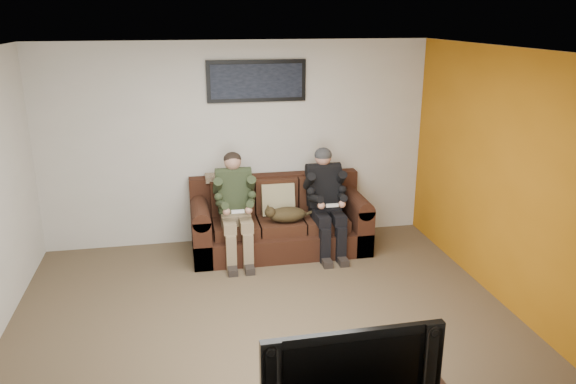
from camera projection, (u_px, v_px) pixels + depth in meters
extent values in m
plane|color=brown|center=(267.00, 323.00, 5.52)|extent=(5.00, 5.00, 0.00)
plane|color=silver|center=(263.00, 51.00, 4.73)|extent=(5.00, 5.00, 0.00)
plane|color=beige|center=(238.00, 144.00, 7.23)|extent=(5.00, 0.00, 5.00)
plane|color=beige|center=(330.00, 326.00, 3.02)|extent=(5.00, 0.00, 5.00)
plane|color=beige|center=(513.00, 182.00, 5.59)|extent=(0.00, 4.50, 4.50)
plane|color=#B56B12|center=(512.00, 183.00, 5.58)|extent=(0.00, 4.50, 4.50)
cube|color=#34190F|center=(280.00, 238.00, 7.19)|extent=(2.21, 0.95, 0.30)
cube|color=#34190F|center=(275.00, 196.00, 7.41)|extent=(2.21, 0.20, 0.60)
cube|color=#34190F|center=(201.00, 233.00, 6.97)|extent=(0.22, 0.95, 0.60)
cube|color=#34190F|center=(354.00, 222.00, 7.33)|extent=(0.22, 0.95, 0.60)
cylinder|color=#34190F|center=(200.00, 210.00, 6.87)|extent=(0.22, 0.95, 0.22)
cylinder|color=#34190F|center=(355.00, 200.00, 7.24)|extent=(0.22, 0.95, 0.22)
cube|color=#3B1E12|center=(235.00, 227.00, 6.98)|extent=(0.55, 0.60, 0.14)
cube|color=#3B1E12|center=(232.00, 198.00, 7.15)|extent=(0.55, 0.14, 0.44)
cube|color=#3B1E12|center=(280.00, 224.00, 7.08)|extent=(0.55, 0.60, 0.14)
cube|color=#3B1E12|center=(276.00, 195.00, 7.26)|extent=(0.55, 0.14, 0.44)
cube|color=#3B1E12|center=(324.00, 221.00, 7.18)|extent=(0.55, 0.60, 0.14)
cube|color=#3B1E12|center=(319.00, 192.00, 7.36)|extent=(0.55, 0.14, 0.44)
cube|color=tan|center=(278.00, 199.00, 7.16)|extent=(0.42, 0.20, 0.42)
cube|color=tan|center=(223.00, 177.00, 7.18)|extent=(0.45, 0.22, 0.08)
cube|color=#8C7557|center=(235.00, 217.00, 6.90)|extent=(0.36, 0.30, 0.14)
cube|color=#2C3520|center=(234.00, 192.00, 6.91)|extent=(0.40, 0.30, 0.53)
cylinder|color=#2C3520|center=(233.00, 175.00, 6.86)|extent=(0.44, 0.18, 0.18)
sphere|color=#A6755F|center=(233.00, 162.00, 6.83)|extent=(0.21, 0.21, 0.21)
cube|color=#8C7557|center=(229.00, 224.00, 6.70)|extent=(0.15, 0.42, 0.13)
cube|color=#8C7557|center=(245.00, 223.00, 6.74)|extent=(0.15, 0.42, 0.13)
cube|color=#8C7557|center=(231.00, 252.00, 6.60)|extent=(0.12, 0.13, 0.44)
cube|color=#8C7557|center=(248.00, 251.00, 6.64)|extent=(0.12, 0.13, 0.44)
cube|color=black|center=(232.00, 269.00, 6.58)|extent=(0.11, 0.26, 0.08)
cube|color=black|center=(249.00, 268.00, 6.62)|extent=(0.11, 0.26, 0.08)
cylinder|color=#2C3520|center=(218.00, 186.00, 6.77)|extent=(0.11, 0.30, 0.28)
cylinder|color=#2C3520|center=(251.00, 185.00, 6.85)|extent=(0.11, 0.30, 0.28)
cylinder|color=#2C3520|center=(222.00, 205.00, 6.62)|extent=(0.14, 0.32, 0.15)
cylinder|color=#2C3520|center=(251.00, 203.00, 6.69)|extent=(0.14, 0.32, 0.15)
sphere|color=#A6755F|center=(227.00, 212.00, 6.53)|extent=(0.09, 0.09, 0.09)
sphere|color=#A6755F|center=(249.00, 210.00, 6.58)|extent=(0.09, 0.09, 0.09)
cube|color=white|center=(238.00, 212.00, 6.54)|extent=(0.15, 0.04, 0.03)
ellipsoid|color=black|center=(232.00, 159.00, 6.84)|extent=(0.22, 0.22, 0.17)
cube|color=black|center=(325.00, 211.00, 7.11)|extent=(0.36, 0.30, 0.14)
cube|color=black|center=(323.00, 186.00, 7.12)|extent=(0.40, 0.30, 0.53)
cylinder|color=black|center=(323.00, 170.00, 7.07)|extent=(0.44, 0.18, 0.18)
sphere|color=tan|center=(323.00, 157.00, 7.04)|extent=(0.21, 0.21, 0.21)
cube|color=black|center=(321.00, 218.00, 6.91)|extent=(0.15, 0.42, 0.13)
cube|color=black|center=(337.00, 217.00, 6.95)|extent=(0.15, 0.42, 0.13)
cube|color=black|center=(325.00, 245.00, 6.81)|extent=(0.12, 0.13, 0.44)
cube|color=black|center=(341.00, 244.00, 6.85)|extent=(0.12, 0.13, 0.44)
cube|color=black|center=(326.00, 261.00, 6.79)|extent=(0.11, 0.26, 0.08)
cube|color=black|center=(342.00, 260.00, 6.83)|extent=(0.11, 0.26, 0.08)
cylinder|color=black|center=(309.00, 181.00, 6.98)|extent=(0.11, 0.30, 0.28)
cylinder|color=black|center=(340.00, 179.00, 7.06)|extent=(0.11, 0.30, 0.28)
cylinder|color=black|center=(316.00, 199.00, 6.83)|extent=(0.14, 0.32, 0.15)
cylinder|color=black|center=(343.00, 197.00, 6.89)|extent=(0.14, 0.32, 0.15)
sphere|color=tan|center=(321.00, 206.00, 6.74)|extent=(0.09, 0.09, 0.09)
sphere|color=tan|center=(342.00, 204.00, 6.79)|extent=(0.09, 0.09, 0.09)
cube|color=white|center=(332.00, 205.00, 6.75)|extent=(0.15, 0.04, 0.03)
ellipsoid|color=black|center=(323.00, 155.00, 7.03)|extent=(0.22, 0.22, 0.19)
ellipsoid|color=#48371C|center=(287.00, 215.00, 6.92)|extent=(0.47, 0.26, 0.19)
sphere|color=#48371C|center=(270.00, 212.00, 6.84)|extent=(0.14, 0.14, 0.14)
cone|color=#48371C|center=(269.00, 208.00, 6.78)|extent=(0.04, 0.04, 0.04)
cone|color=#48371C|center=(268.00, 206.00, 6.84)|extent=(0.04, 0.04, 0.04)
cylinder|color=#48371C|center=(305.00, 215.00, 7.02)|extent=(0.26, 0.13, 0.08)
cube|color=black|center=(257.00, 81.00, 7.00)|extent=(1.25, 0.04, 0.52)
cube|color=black|center=(257.00, 81.00, 6.98)|extent=(1.15, 0.01, 0.42)
imported|color=black|center=(347.00, 367.00, 3.49)|extent=(1.13, 0.17, 0.65)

